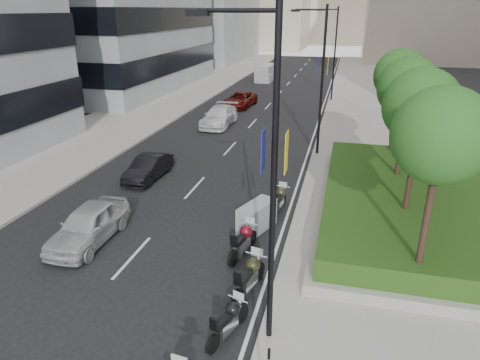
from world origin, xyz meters
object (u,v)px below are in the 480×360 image
(motorcycle_2, at_px, (229,320))
(car_d, at_px, (240,100))
(lamp_post_2, at_px, (333,49))
(lamp_post_0, at_px, (268,172))
(car_b, at_px, (148,168))
(motorcycle_3, at_px, (249,276))
(delivery_van, at_px, (266,74))
(car_c, at_px, (219,116))
(car_a, at_px, (89,225))
(motorcycle_6, at_px, (280,199))
(motorcycle_5, at_px, (257,217))
(motorcycle_4, at_px, (243,241))
(lamp_post_1, at_px, (320,75))

(motorcycle_2, xyz_separation_m, car_d, (-7.22, 30.09, 0.16))
(lamp_post_2, distance_m, motorcycle_2, 35.45)
(lamp_post_0, distance_m, car_b, 14.31)
(lamp_post_0, bearing_deg, lamp_post_2, 90.00)
(motorcycle_3, relative_size, delivery_van, 0.47)
(lamp_post_2, relative_size, car_c, 1.73)
(car_a, distance_m, delivery_van, 42.52)
(motorcycle_2, height_order, motorcycle_6, motorcycle_6)
(motorcycle_6, bearing_deg, delivery_van, 18.49)
(motorcycle_5, height_order, delivery_van, delivery_van)
(motorcycle_4, bearing_deg, motorcycle_3, -149.04)
(car_d, height_order, delivery_van, delivery_van)
(lamp_post_0, relative_size, lamp_post_1, 1.00)
(lamp_post_0, xyz_separation_m, car_a, (-7.84, 3.70, -4.32))
(motorcycle_2, bearing_deg, motorcycle_3, 16.32)
(lamp_post_0, height_order, car_a, lamp_post_0)
(lamp_post_0, distance_m, motorcycle_3, 4.94)
(lamp_post_2, bearing_deg, motorcycle_4, -92.99)
(car_b, distance_m, delivery_van, 35.60)
(car_a, bearing_deg, lamp_post_1, 58.76)
(motorcycle_3, bearing_deg, motorcycle_5, 21.48)
(lamp_post_0, bearing_deg, motorcycle_2, -171.60)
(lamp_post_0, xyz_separation_m, car_d, (-8.20, 29.94, -4.37))
(lamp_post_1, distance_m, car_c, 10.79)
(motorcycle_4, xyz_separation_m, motorcycle_5, (0.08, 2.08, -0.00))
(motorcycle_4, relative_size, car_c, 0.43)
(lamp_post_2, xyz_separation_m, motorcycle_3, (-0.87, -33.02, -4.44))
(lamp_post_1, height_order, car_c, lamp_post_1)
(lamp_post_2, xyz_separation_m, motorcycle_6, (-0.90, -26.64, -4.51))
(car_b, relative_size, delivery_van, 0.78)
(motorcycle_6, height_order, delivery_van, delivery_van)
(car_d, relative_size, delivery_van, 1.01)
(lamp_post_1, height_order, car_a, lamp_post_1)
(lamp_post_1, relative_size, motorcycle_3, 3.90)
(car_c, distance_m, delivery_van, 23.52)
(motorcycle_2, relative_size, delivery_van, 0.39)
(lamp_post_1, relative_size, car_c, 1.73)
(car_b, bearing_deg, motorcycle_2, -53.33)
(motorcycle_4, height_order, delivery_van, delivery_van)
(lamp_post_2, bearing_deg, lamp_post_0, -90.00)
(car_d, bearing_deg, car_b, -86.39)
(motorcycle_4, height_order, car_c, car_c)
(lamp_post_1, xyz_separation_m, motorcycle_6, (-0.90, -8.64, -4.51))
(lamp_post_1, relative_size, car_b, 2.32)
(lamp_post_2, distance_m, car_b, 26.22)
(motorcycle_2, bearing_deg, delivery_van, 28.96)
(lamp_post_1, relative_size, delivery_van, 1.82)
(motorcycle_3, bearing_deg, motorcycle_6, 13.00)
(lamp_post_1, bearing_deg, delivery_van, 106.80)
(motorcycle_2, distance_m, car_c, 23.92)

